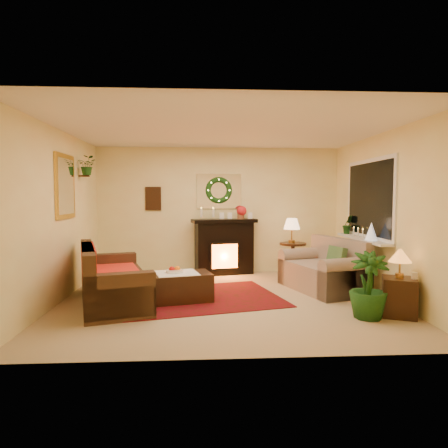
{
  "coord_description": "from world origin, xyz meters",
  "views": [
    {
      "loc": [
        -0.38,
        -6.06,
        1.6
      ],
      "look_at": [
        0.0,
        0.35,
        1.15
      ],
      "focal_mm": 32.0,
      "sensor_mm": 36.0,
      "label": 1
    }
  ],
  "objects": [
    {
      "name": "side_table_round",
      "position": [
        1.44,
        1.68,
        0.33
      ],
      "size": [
        0.63,
        0.63,
        0.68
      ],
      "primitive_type": "cylinder",
      "rotation": [
        0.0,
        0.0,
        -0.23
      ],
      "color": "black",
      "rests_on": "floor"
    },
    {
      "name": "end_table_square",
      "position": [
        2.26,
        -0.98,
        0.27
      ],
      "size": [
        0.55,
        0.55,
        0.52
      ],
      "primitive_type": "cube",
      "rotation": [
        0.0,
        0.0,
        -0.39
      ],
      "color": "#351D12",
      "rests_on": "floor"
    },
    {
      "name": "floor_palm",
      "position": [
        1.81,
        -1.05,
        0.45
      ],
      "size": [
        1.64,
        1.64,
        2.62
      ],
      "primitive_type": "imported",
      "rotation": [
        0.0,
        0.0,
        -0.13
      ],
      "color": "#2A4D23",
      "rests_on": "floor"
    },
    {
      "name": "gold_mirror",
      "position": [
        -2.48,
        0.3,
        1.75
      ],
      "size": [
        0.03,
        0.84,
        1.0
      ],
      "primitive_type": "cube",
      "color": "gold",
      "rests_on": "wall_left"
    },
    {
      "name": "window_glass",
      "position": [
        2.47,
        0.55,
        1.55
      ],
      "size": [
        0.02,
        1.7,
        1.22
      ],
      "primitive_type": "cube",
      "color": "black",
      "rests_on": "wall_right"
    },
    {
      "name": "mantel_mirror",
      "position": [
        0.0,
        2.23,
        1.7
      ],
      "size": [
        0.92,
        0.02,
        0.72
      ],
      "primitive_type": "cube",
      "color": "white",
      "rests_on": "wall_back"
    },
    {
      "name": "mantel_candle_b",
      "position": [
        -0.12,
        2.06,
        1.26
      ],
      "size": [
        0.06,
        0.06,
        0.17
      ],
      "primitive_type": "cylinder",
      "color": "white",
      "rests_on": "fireplace"
    },
    {
      "name": "wreath",
      "position": [
        0.0,
        2.19,
        1.72
      ],
      "size": [
        0.55,
        0.11,
        0.55
      ],
      "primitive_type": "torus",
      "rotation": [
        1.57,
        0.0,
        0.0
      ],
      "color": "#194719",
      "rests_on": "wall_back"
    },
    {
      "name": "mini_tree",
      "position": [
        2.35,
        0.14,
        1.04
      ],
      "size": [
        0.19,
        0.19,
        0.29
      ],
      "primitive_type": "cone",
      "color": "white",
      "rests_on": "window_sill"
    },
    {
      "name": "window_sill",
      "position": [
        2.38,
        0.55,
        0.87
      ],
      "size": [
        0.22,
        1.86,
        0.04
      ],
      "primitive_type": "cube",
      "color": "white",
      "rests_on": "wall_right"
    },
    {
      "name": "poinsettia",
      "position": [
        0.46,
        2.01,
        1.3
      ],
      "size": [
        0.2,
        0.2,
        0.2
      ],
      "primitive_type": "sphere",
      "color": "red",
      "rests_on": "fireplace"
    },
    {
      "name": "wall_front",
      "position": [
        0.0,
        -2.25,
        1.3
      ],
      "size": [
        5.0,
        5.0,
        0.0
      ],
      "primitive_type": "plane",
      "color": "#EFD88C",
      "rests_on": "ground"
    },
    {
      "name": "wall_left",
      "position": [
        -2.5,
        0.0,
        1.3
      ],
      "size": [
        4.5,
        4.5,
        0.0
      ],
      "primitive_type": "plane",
      "color": "#EFD88C",
      "rests_on": "ground"
    },
    {
      "name": "wall_back",
      "position": [
        0.0,
        2.25,
        1.3
      ],
      "size": [
        5.0,
        5.0,
        0.0
      ],
      "primitive_type": "plane",
      "color": "#EFD88C",
      "rests_on": "ground"
    },
    {
      "name": "fruit_bowl",
      "position": [
        -0.78,
        -0.03,
        0.45
      ],
      "size": [
        0.27,
        0.27,
        0.06
      ],
      "primitive_type": "cylinder",
      "color": "white",
      "rests_on": "coffee_table"
    },
    {
      "name": "loveseat",
      "position": [
        1.68,
        0.53,
        0.42
      ],
      "size": [
        1.29,
        1.7,
        0.88
      ],
      "primitive_type": "cube",
      "rotation": [
        0.0,
        0.0,
        0.3
      ],
      "color": "#AB998D",
      "rests_on": "floor"
    },
    {
      "name": "floor",
      "position": [
        0.0,
        0.0,
        0.0
      ],
      "size": [
        5.0,
        5.0,
        0.0
      ],
      "primitive_type": "plane",
      "color": "beige",
      "rests_on": "ground"
    },
    {
      "name": "ceiling",
      "position": [
        0.0,
        0.0,
        2.6
      ],
      "size": [
        5.0,
        5.0,
        0.0
      ],
      "primitive_type": "plane",
      "color": "white",
      "rests_on": "ground"
    },
    {
      "name": "wall_right",
      "position": [
        2.5,
        0.0,
        1.3
      ],
      "size": [
        4.5,
        4.5,
        0.0
      ],
      "primitive_type": "plane",
      "color": "#EFD88C",
      "rests_on": "ground"
    },
    {
      "name": "fireplace",
      "position": [
        0.1,
        2.04,
        0.55
      ],
      "size": [
        1.21,
        0.6,
        1.06
      ],
      "primitive_type": "cube",
      "rotation": [
        0.0,
        0.0,
        0.21
      ],
      "color": "#372315",
      "rests_on": "floor"
    },
    {
      "name": "wall_art",
      "position": [
        -1.35,
        2.23,
        1.55
      ],
      "size": [
        0.32,
        0.03,
        0.48
      ],
      "primitive_type": "cube",
      "color": "#381E11",
      "rests_on": "wall_back"
    },
    {
      "name": "mantel_candle_a",
      "position": [
        -0.36,
        2.05,
        1.26
      ],
      "size": [
        0.06,
        0.06,
        0.17
      ],
      "primitive_type": "cylinder",
      "color": "silver",
      "rests_on": "fireplace"
    },
    {
      "name": "sofa",
      "position": [
        -1.68,
        -0.09,
        0.43
      ],
      "size": [
        1.44,
        2.2,
        0.87
      ],
      "primitive_type": "cube",
      "rotation": [
        0.0,
        0.0,
        0.29
      ],
      "color": "brown",
      "rests_on": "floor"
    },
    {
      "name": "lamp_tiffany",
      "position": [
        2.27,
        -0.96,
        0.74
      ],
      "size": [
        0.3,
        0.3,
        0.44
      ],
      "primitive_type": "cone",
      "color": "orange",
      "rests_on": "end_table_square"
    },
    {
      "name": "window_frame",
      "position": [
        2.48,
        0.55,
        1.55
      ],
      "size": [
        0.03,
        1.86,
        1.36
      ],
      "primitive_type": "cube",
      "color": "white",
      "rests_on": "wall_right"
    },
    {
      "name": "coffee_table",
      "position": [
        -0.74,
        -0.06,
        0.21
      ],
      "size": [
        1.13,
        0.79,
        0.43
      ],
      "primitive_type": "cube",
      "rotation": [
        0.0,
        0.0,
        0.24
      ],
      "color": "#321E12",
      "rests_on": "floor"
    },
    {
      "name": "area_rug",
      "position": [
        -0.39,
        0.11,
        0.01
      ],
      "size": [
        2.8,
        2.35,
        0.01
      ],
      "primitive_type": "cube",
      "rotation": [
        0.0,
        0.0,
        0.23
      ],
      "color": "maroon",
      "rests_on": "floor"
    },
    {
      "name": "hanging_plant",
      "position": [
        -2.34,
        1.05,
        1.97
      ],
      "size": [
        0.33,
        0.28,
        0.36
      ],
      "primitive_type": "imported",
      "color": "#194719",
      "rests_on": "wall_left"
    },
    {
      "name": "red_throw",
      "position": [
        -1.74,
        0.09,
        0.46
      ],
      "size": [
        0.79,
        1.28,
        0.02
      ],
      "primitive_type": "cube",
      "color": "red",
      "rests_on": "sofa"
    },
    {
      "name": "lamp_cream",
      "position": [
        1.43,
        1.72,
        0.88
      ],
      "size": [
        0.33,
        0.33,
        0.5
      ],
      "primitive_type": "cone",
      "color": "#FFC388",
      "rests_on": "side_table_round"
    },
    {
      "name": "sill_plant",
      "position": [
        2.4,
        1.29,
        1.08
      ],
      "size": [
        0.25,
        0.2,
        0.46
      ],
      "primitive_type": "imported",
      "color": "#2D5F2A",
      "rests_on": "window_sill"
    }
  ]
}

